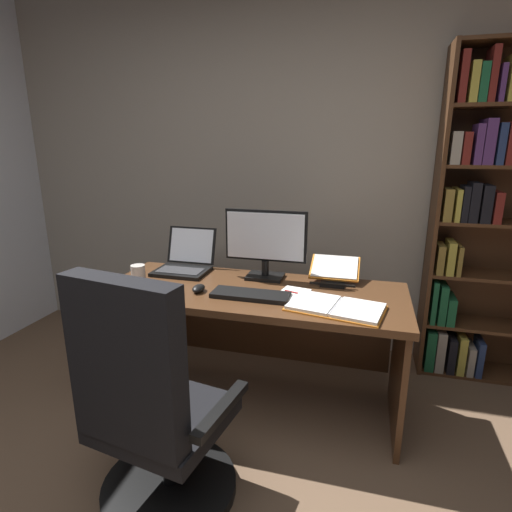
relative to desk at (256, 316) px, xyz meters
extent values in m
cube|color=#A89E8E|center=(0.06, 0.86, 0.77)|extent=(5.03, 0.12, 2.59)
cube|color=#4C2D19|center=(0.00, -0.08, 0.18)|extent=(1.71, 0.69, 0.04)
cube|color=#4C2D19|center=(-0.82, -0.08, -0.19)|extent=(0.03, 0.63, 0.68)
cube|color=#4C2D19|center=(0.82, -0.08, -0.19)|extent=(0.03, 0.63, 0.68)
cube|color=#4C2D19|center=(0.00, 0.24, -0.15)|extent=(1.59, 0.03, 0.48)
cube|color=#4C2D19|center=(1.02, 0.64, 0.52)|extent=(0.02, 0.28, 2.09)
cube|color=#4C2D19|center=(1.39, 0.77, 0.52)|extent=(0.77, 0.01, 2.09)
cube|color=#4C2D19|center=(1.39, 0.64, -0.52)|extent=(0.72, 0.26, 0.02)
cube|color=#195633|center=(1.08, 0.60, -0.37)|extent=(0.06, 0.18, 0.28)
cube|color=gray|center=(1.14, 0.60, -0.36)|extent=(0.06, 0.19, 0.28)
cube|color=black|center=(1.21, 0.61, -0.38)|extent=(0.05, 0.21, 0.24)
cube|color=gold|center=(1.27, 0.61, -0.37)|extent=(0.05, 0.20, 0.27)
cube|color=gray|center=(1.33, 0.61, -0.41)|extent=(0.04, 0.20, 0.20)
cube|color=navy|center=(1.38, 0.59, -0.38)|extent=(0.04, 0.17, 0.24)
cube|color=#4C2D19|center=(1.39, 0.64, -0.17)|extent=(0.72, 0.26, 0.02)
cube|color=#195633|center=(1.06, 0.60, -0.02)|extent=(0.03, 0.19, 0.29)
cube|color=#195633|center=(1.12, 0.59, -0.03)|extent=(0.05, 0.17, 0.26)
cube|color=#195633|center=(1.17, 0.61, -0.07)|extent=(0.05, 0.20, 0.18)
cube|color=#4C2D19|center=(1.39, 0.64, 0.17)|extent=(0.72, 0.26, 0.02)
cube|color=olive|center=(1.07, 0.60, 0.28)|extent=(0.04, 0.18, 0.19)
cube|color=gold|center=(1.13, 0.59, 0.29)|extent=(0.05, 0.17, 0.21)
cube|color=olive|center=(1.18, 0.61, 0.28)|extent=(0.03, 0.21, 0.19)
cube|color=#4C2D19|center=(1.39, 0.64, 0.52)|extent=(0.72, 0.26, 0.02)
cube|color=olive|center=(1.07, 0.59, 0.63)|extent=(0.05, 0.17, 0.20)
cube|color=gold|center=(1.13, 0.61, 0.63)|extent=(0.03, 0.21, 0.20)
cube|color=black|center=(1.17, 0.58, 0.64)|extent=(0.04, 0.16, 0.22)
cube|color=black|center=(1.22, 0.59, 0.65)|extent=(0.05, 0.17, 0.24)
cube|color=black|center=(1.28, 0.61, 0.64)|extent=(0.06, 0.20, 0.23)
cube|color=maroon|center=(1.35, 0.61, 0.62)|extent=(0.05, 0.21, 0.19)
cube|color=#4C2D19|center=(1.39, 0.64, 0.86)|extent=(0.72, 0.26, 0.02)
cube|color=gray|center=(1.08, 0.59, 0.97)|extent=(0.05, 0.18, 0.19)
cube|color=maroon|center=(1.13, 0.59, 0.96)|extent=(0.04, 0.17, 0.19)
cube|color=#512D66|center=(1.20, 0.59, 0.99)|extent=(0.04, 0.16, 0.23)
cube|color=#512D66|center=(1.25, 0.62, 1.00)|extent=(0.06, 0.22, 0.26)
cube|color=navy|center=(1.31, 0.61, 0.99)|extent=(0.04, 0.21, 0.24)
cube|color=maroon|center=(1.36, 0.60, 0.99)|extent=(0.04, 0.19, 0.24)
cube|color=maroon|center=(1.07, 0.61, 1.36)|extent=(0.04, 0.21, 0.28)
cube|color=gold|center=(1.13, 0.60, 1.33)|extent=(0.04, 0.18, 0.22)
cube|color=#195633|center=(1.18, 0.59, 1.32)|extent=(0.04, 0.17, 0.21)
cube|color=maroon|center=(1.22, 0.60, 1.36)|extent=(0.04, 0.18, 0.30)
cube|color=#512D66|center=(1.27, 0.60, 1.32)|extent=(0.03, 0.20, 0.20)
cube|color=gold|center=(1.32, 0.61, 1.34)|extent=(0.04, 0.20, 0.25)
cylinder|color=black|center=(-0.18, -0.82, -0.50)|extent=(0.60, 0.60, 0.05)
cylinder|color=black|center=(-0.18, -0.82, -0.33)|extent=(0.06, 0.06, 0.30)
cube|color=black|center=(-0.18, -0.82, -0.14)|extent=(0.57, 0.56, 0.07)
cube|color=black|center=(-0.21, -1.02, 0.22)|extent=(0.48, 0.18, 0.66)
cube|color=black|center=(-0.46, -0.77, -0.02)|extent=(0.11, 0.39, 0.04)
cube|color=black|center=(0.09, -0.87, -0.02)|extent=(0.11, 0.39, 0.04)
cube|color=black|center=(0.02, 0.14, 0.21)|extent=(0.22, 0.16, 0.02)
cylinder|color=black|center=(0.02, 0.14, 0.26)|extent=(0.04, 0.04, 0.09)
cube|color=black|center=(0.02, 0.15, 0.46)|extent=(0.50, 0.02, 0.31)
cube|color=white|center=(0.02, 0.13, 0.46)|extent=(0.47, 0.00, 0.28)
cube|color=black|center=(-0.52, 0.10, 0.21)|extent=(0.33, 0.26, 0.02)
cube|color=#2D2D30|center=(-0.52, 0.08, 0.22)|extent=(0.28, 0.14, 0.00)
cube|color=black|center=(-0.52, 0.27, 0.34)|extent=(0.33, 0.09, 0.24)
cube|color=white|center=(-0.52, 0.27, 0.34)|extent=(0.30, 0.07, 0.21)
cube|color=black|center=(0.02, -0.19, 0.21)|extent=(0.42, 0.15, 0.02)
ellipsoid|color=black|center=(-0.28, -0.19, 0.22)|extent=(0.06, 0.10, 0.04)
cube|color=black|center=(0.43, 0.12, 0.20)|extent=(0.14, 0.12, 0.01)
cube|color=black|center=(0.43, 0.07, 0.21)|extent=(0.26, 0.01, 0.01)
cube|color=orange|center=(0.43, 0.22, 0.27)|extent=(0.29, 0.21, 0.10)
cube|color=white|center=(0.43, 0.22, 0.28)|extent=(0.27, 0.19, 0.09)
cube|color=orange|center=(0.36, -0.22, 0.20)|extent=(0.28, 0.31, 0.01)
cube|color=orange|center=(0.59, -0.26, 0.20)|extent=(0.28, 0.31, 0.01)
cube|color=white|center=(0.36, -0.22, 0.21)|extent=(0.26, 0.30, 0.02)
cube|color=white|center=(0.59, -0.26, 0.21)|extent=(0.26, 0.30, 0.02)
cylinder|color=#B7B7BC|center=(0.48, -0.24, 0.21)|extent=(0.07, 0.25, 0.02)
cube|color=white|center=(0.24, -0.10, 0.20)|extent=(0.19, 0.23, 0.01)
cylinder|color=maroon|center=(0.26, -0.10, 0.21)|extent=(0.14, 0.05, 0.01)
cylinder|color=silver|center=(-0.71, -0.10, 0.24)|extent=(0.08, 0.08, 0.09)
camera|label=1|loc=(0.59, -2.17, 1.00)|focal=28.67mm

